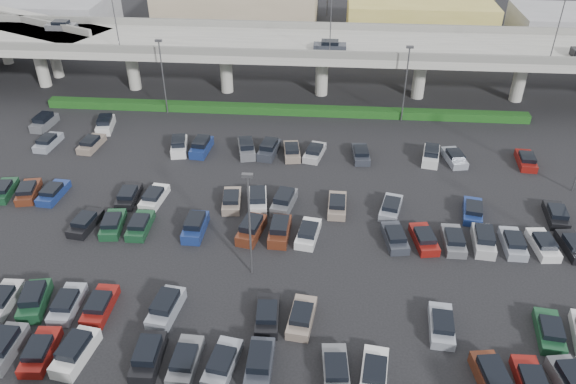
% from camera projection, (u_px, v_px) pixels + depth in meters
% --- Properties ---
extents(ground, '(280.00, 280.00, 0.00)m').
position_uv_depth(ground, '(262.00, 220.00, 56.55)').
color(ground, black).
extents(overpass, '(150.00, 13.00, 15.80)m').
position_uv_depth(overpass, '(286.00, 47.00, 79.41)').
color(overpass, gray).
rests_on(overpass, ground).
extents(hedge, '(66.00, 1.60, 1.10)m').
position_uv_depth(hedge, '(283.00, 110.00, 77.10)').
color(hedge, '#103812').
rests_on(hedge, ground).
extents(parked_cars, '(62.79, 41.65, 1.67)m').
position_uv_depth(parked_cars, '(243.00, 240.00, 52.75)').
color(parked_cars, black).
rests_on(parked_cars, ground).
extents(light_poles, '(66.90, 48.38, 10.30)m').
position_uv_depth(light_poles, '(221.00, 155.00, 55.07)').
color(light_poles, '#49494E').
rests_on(light_poles, ground).
extents(distant_buildings, '(138.00, 24.00, 9.00)m').
position_uv_depth(distant_buildings, '(366.00, 13.00, 105.23)').
color(distant_buildings, gray).
rests_on(distant_buildings, ground).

